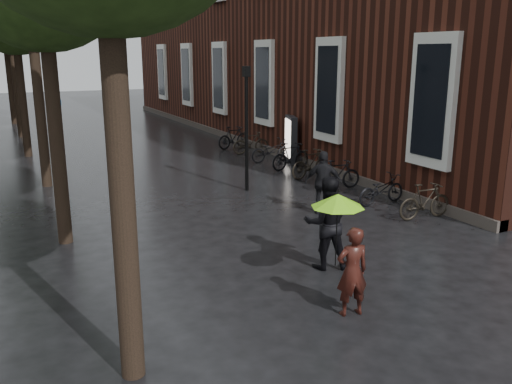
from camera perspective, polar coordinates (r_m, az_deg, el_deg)
ground at (r=8.90m, az=15.85°, el=-14.87°), size 120.00×120.00×0.00m
brick_building at (r=29.74m, az=6.33°, el=17.70°), size 10.20×33.20×12.00m
person_burgundy at (r=9.18m, az=10.09°, el=-8.24°), size 0.61×0.45×1.54m
person_black at (r=11.00m, az=7.43°, el=-3.22°), size 1.13×1.01×1.91m
lime_umbrella at (r=9.74m, az=8.60°, el=-0.90°), size 0.97×0.97×1.44m
pedestrian_walking at (r=14.73m, az=7.11°, el=0.97°), size 1.08×0.91×1.73m
parked_bicycles at (r=19.80m, az=4.55°, el=3.40°), size 1.91×12.88×1.04m
ad_lightbox at (r=21.70m, az=3.67°, el=5.57°), size 0.28×1.22×1.85m
lamp_post at (r=16.90m, az=-1.00°, el=7.94°), size 0.20×0.20×3.88m
cycle_sign at (r=23.70m, az=-19.99°, el=7.29°), size 0.13×0.46×2.52m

